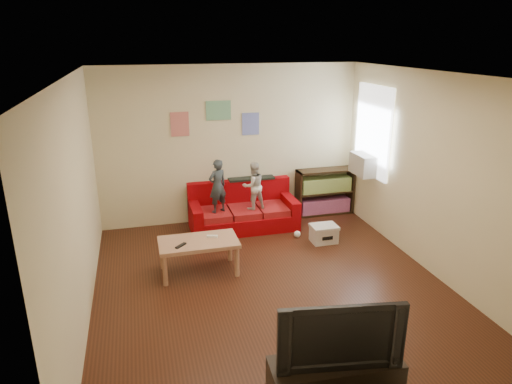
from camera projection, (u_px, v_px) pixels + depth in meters
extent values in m
cube|color=#421F11|center=(272.00, 287.00, 5.98)|extent=(4.50, 5.00, 0.01)
cube|color=white|center=(274.00, 75.00, 5.11)|extent=(4.50, 5.00, 0.01)
cube|color=beige|center=(231.00, 145.00, 7.84)|extent=(4.50, 0.01, 2.70)
cube|color=beige|center=(375.00, 295.00, 3.25)|extent=(4.50, 0.01, 2.70)
cube|color=beige|center=(76.00, 206.00, 5.00)|extent=(0.01, 5.00, 2.70)
cube|color=beige|center=(434.00, 175.00, 6.10)|extent=(0.01, 5.00, 2.70)
cube|color=#930308|center=(244.00, 220.00, 7.79)|extent=(1.80, 0.81, 0.27)
cube|color=#930308|center=(239.00, 193.00, 7.97)|extent=(1.80, 0.16, 0.49)
cube|color=#930308|center=(195.00, 211.00, 7.52)|extent=(0.16, 0.81, 0.22)
cube|color=#930308|center=(289.00, 203.00, 7.91)|extent=(0.16, 0.81, 0.22)
cube|color=maroon|center=(216.00, 214.00, 7.56)|extent=(0.47, 0.61, 0.11)
cube|color=maroon|center=(244.00, 211.00, 7.67)|extent=(0.47, 0.61, 0.11)
cube|color=maroon|center=(272.00, 209.00, 7.79)|extent=(0.47, 0.61, 0.11)
cube|color=black|center=(251.00, 179.00, 7.94)|extent=(0.81, 0.20, 0.04)
imported|color=#2E363B|center=(218.00, 186.00, 7.37)|extent=(0.38, 0.32, 0.89)
imported|color=silver|center=(253.00, 186.00, 7.53)|extent=(0.44, 0.37, 0.80)
cube|color=tan|center=(198.00, 242.00, 6.21)|extent=(1.07, 0.59, 0.05)
cylinder|color=tan|center=(165.00, 271.00, 5.94)|extent=(0.06, 0.06, 0.43)
cylinder|color=tan|center=(237.00, 262.00, 6.18)|extent=(0.06, 0.06, 0.43)
cylinder|color=tan|center=(162.00, 255.00, 6.39)|extent=(0.06, 0.06, 0.43)
cylinder|color=tan|center=(230.00, 247.00, 6.62)|extent=(0.06, 0.06, 0.43)
cube|color=black|center=(181.00, 246.00, 6.02)|extent=(0.16, 0.16, 0.02)
cube|color=white|center=(212.00, 236.00, 6.29)|extent=(0.16, 0.08, 0.03)
cube|color=black|center=(298.00, 194.00, 8.23)|extent=(0.03, 0.32, 0.85)
cube|color=black|center=(350.00, 189.00, 8.48)|extent=(0.03, 0.32, 0.85)
cube|color=black|center=(324.00, 212.00, 8.49)|extent=(1.06, 0.32, 0.03)
cube|color=black|center=(326.00, 170.00, 8.23)|extent=(1.06, 0.32, 0.03)
cube|color=black|center=(325.00, 192.00, 8.36)|extent=(0.99, 0.32, 0.03)
cube|color=#8C3F6F|center=(324.00, 205.00, 8.44)|extent=(0.93, 0.27, 0.25)
cube|color=olive|center=(325.00, 184.00, 8.31)|extent=(0.93, 0.27, 0.25)
cube|color=white|center=(373.00, 131.00, 7.51)|extent=(0.04, 1.08, 1.48)
cube|color=#B7B2A3|center=(364.00, 164.00, 7.66)|extent=(0.28, 0.55, 0.35)
cube|color=#D87266|center=(180.00, 124.00, 7.49)|extent=(0.30, 0.01, 0.40)
cube|color=#72B27F|center=(218.00, 110.00, 7.58)|extent=(0.42, 0.01, 0.32)
cube|color=#727FCC|center=(251.00, 124.00, 7.80)|extent=(0.30, 0.01, 0.38)
cube|color=silver|center=(324.00, 235.00, 7.26)|extent=(0.39, 0.29, 0.24)
cube|color=silver|center=(324.00, 227.00, 7.21)|extent=(0.41, 0.31, 0.05)
cube|color=black|center=(328.00, 238.00, 7.11)|extent=(0.18, 0.00, 0.06)
cube|color=black|center=(335.00, 382.00, 4.02)|extent=(1.18, 0.46, 0.44)
imported|color=black|center=(338.00, 331.00, 3.85)|extent=(1.09, 0.31, 0.62)
sphere|color=white|center=(297.00, 234.00, 7.44)|extent=(0.12, 0.12, 0.11)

